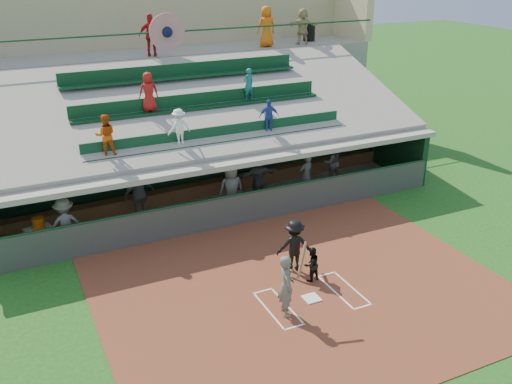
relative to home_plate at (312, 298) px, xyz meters
name	(u,v)px	position (x,y,z in m)	size (l,w,h in m)	color
ground	(312,299)	(0.00, 0.00, -0.04)	(100.00, 100.00, 0.00)	#1C5116
dirt_slab	(302,290)	(0.00, 0.50, -0.03)	(11.00, 9.00, 0.02)	brown
home_plate	(312,298)	(0.00, 0.00, 0.00)	(0.43, 0.43, 0.03)	white
batters_box_chalk	(312,299)	(0.00, 0.00, -0.01)	(2.65, 1.85, 0.01)	silver
dugout_floor	(218,205)	(0.00, 6.75, -0.02)	(16.00, 3.50, 0.04)	gray
concourse_slab	(161,103)	(0.00, 13.50, 2.26)	(20.00, 3.00, 4.60)	gray
grandstand	(182,121)	(-0.01, 10.51, 2.23)	(20.40, 10.40, 7.80)	#454A45
batter_at_plate	(286,285)	(-0.95, -0.29, 0.84)	(0.89, 0.76, 1.95)	#565954
catcher	(311,264)	(0.45, 0.83, 0.50)	(0.50, 0.39, 1.04)	black
home_umpire	(294,245)	(0.30, 1.56, 0.78)	(1.02, 0.59, 1.58)	black
dugout_bench	(213,187)	(0.21, 7.87, 0.25)	(16.58, 0.50, 0.50)	brown
white_table	(40,238)	(-6.26, 6.04, 0.35)	(0.79, 0.59, 0.69)	white
water_cooler	(38,223)	(-6.24, 6.01, 0.88)	(0.37, 0.37, 0.37)	#D85C0C
dugout_player_a	(65,224)	(-5.49, 5.65, 0.86)	(1.11, 0.64, 1.71)	#60635D
dugout_player_b	(139,194)	(-2.89, 6.70, 0.97)	(1.13, 0.47, 1.93)	#585A55
dugout_player_c	(231,189)	(0.16, 5.89, 0.93)	(0.91, 0.59, 1.85)	#60635E
dugout_player_d	(258,176)	(1.58, 6.68, 0.90)	(1.65, 0.53, 1.78)	#52544F
dugout_player_e	(306,175)	(3.29, 6.07, 0.85)	(0.62, 0.40, 1.69)	#525550
dugout_player_f	(332,162)	(4.98, 6.97, 0.82)	(0.79, 0.62, 1.63)	#5C5F5A
trash_bin	(309,32)	(7.50, 13.38, 4.98)	(0.56, 0.56, 0.83)	black
concourse_staff_a	(151,35)	(-0.54, 12.42, 5.41)	(1.00, 0.41, 1.70)	#B21417
concourse_staff_b	(266,27)	(4.82, 12.62, 5.46)	(0.88, 0.57, 1.79)	orange
concourse_staff_c	(303,26)	(6.69, 12.61, 5.38)	(1.51, 0.48, 1.62)	tan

